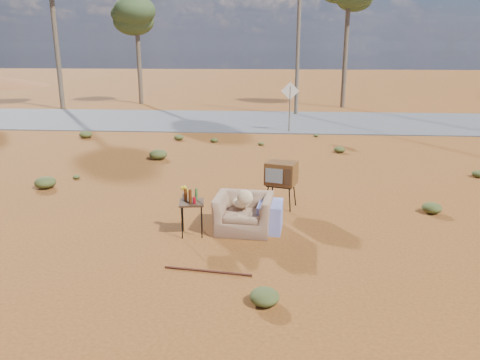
{
  "coord_description": "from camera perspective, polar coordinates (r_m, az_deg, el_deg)",
  "views": [
    {
      "loc": [
        0.92,
        -8.55,
        3.66
      ],
      "look_at": [
        0.15,
        1.4,
        0.8
      ],
      "focal_mm": 35.0,
      "sensor_mm": 36.0,
      "label": 1
    }
  ],
  "objects": [
    {
      "name": "highway",
      "position": [
        23.84,
        2.19,
        7.22
      ],
      "size": [
        140.0,
        7.0,
        0.04
      ],
      "primitive_type": "cube",
      "color": "#565659",
      "rests_on": "ground"
    },
    {
      "name": "armchair",
      "position": [
        9.55,
        1.06,
        -3.52
      ],
      "size": [
        1.41,
        0.87,
        1.0
      ],
      "rotation": [
        0.0,
        0.0,
        -0.07
      ],
      "color": "#8D684C",
      "rests_on": "ground"
    },
    {
      "name": "side_table",
      "position": [
        9.34,
        -6.13,
        -2.47
      ],
      "size": [
        0.55,
        0.55,
        0.98
      ],
      "rotation": [
        0.0,
        0.0,
        0.15
      ],
      "color": "#3C2415",
      "rests_on": "ground"
    },
    {
      "name": "ground",
      "position": [
        9.34,
        -1.61,
        -7.07
      ],
      "size": [
        140.0,
        140.0,
        0.0
      ],
      "primitive_type": "plane",
      "color": "brown",
      "rests_on": "ground"
    },
    {
      "name": "road_sign",
      "position": [
        20.67,
        6.11,
        9.93
      ],
      "size": [
        0.78,
        0.06,
        2.19
      ],
      "color": "brown",
      "rests_on": "ground"
    },
    {
      "name": "tv_unit",
      "position": [
        10.87,
        5.05,
        0.73
      ],
      "size": [
        0.8,
        0.71,
        1.09
      ],
      "rotation": [
        0.0,
        0.0,
        -0.3
      ],
      "color": "black",
      "rests_on": "ground"
    },
    {
      "name": "eucalyptus_near_left",
      "position": [
        31.87,
        -12.51,
        18.88
      ],
      "size": [
        3.2,
        3.2,
        6.6
      ],
      "color": "brown",
      "rests_on": "ground"
    },
    {
      "name": "scrub_patch",
      "position": [
        13.54,
        -3.13,
        0.91
      ],
      "size": [
        17.49,
        8.07,
        0.33
      ],
      "color": "#434A20",
      "rests_on": "ground"
    },
    {
      "name": "rusty_bar",
      "position": [
        8.03,
        -3.95,
        -11.0
      ],
      "size": [
        1.51,
        0.23,
        0.04
      ],
      "primitive_type": "cylinder",
      "rotation": [
        0.0,
        1.57,
        -0.13
      ],
      "color": "#501E15",
      "rests_on": "ground"
    },
    {
      "name": "utility_pole_center",
      "position": [
        26.07,
        7.12,
        16.97
      ],
      "size": [
        1.4,
        0.2,
        8.0
      ],
      "color": "brown",
      "rests_on": "ground"
    }
  ]
}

